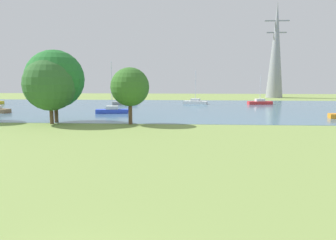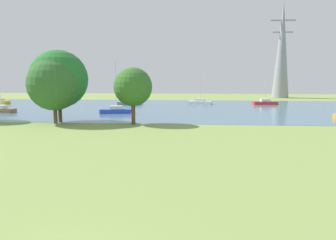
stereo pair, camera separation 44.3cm
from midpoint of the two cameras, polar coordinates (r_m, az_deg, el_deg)
The scene contains 11 objects.
ground_plane at distance 29.60m, azimuth -1.87°, elevation -2.92°, with size 160.00×160.00×0.00m, color #7F994C.
water_surface at distance 57.26m, azimuth 1.45°, elevation 2.12°, with size 140.00×40.00×0.02m, color slate.
sailboat_gray at distance 64.54m, azimuth -6.51°, elevation 3.06°, with size 4.92×1.93×5.12m.
sailboat_red at distance 67.54m, azimuth 16.81°, elevation 2.99°, with size 4.97×2.21×5.95m.
sailboat_blue at distance 49.40m, azimuth -8.81°, elevation 1.72°, with size 4.98×2.25×7.67m.
sailboat_brown at distance 56.25m, azimuth -27.04°, elevation 1.66°, with size 5.02×2.61×5.62m.
sailboat_white at distance 65.90m, azimuth 5.82°, elevation 3.17°, with size 5.03×2.76×6.79m.
tree_mid_shore at distance 39.70m, azimuth -19.03°, elevation 5.94°, with size 6.07×6.07×7.60m.
tree_west_near at distance 40.77m, azimuth -18.30°, elevation 6.80°, with size 6.85×6.85×8.56m.
tree_east_far at distance 37.31m, azimuth -5.81°, elevation 5.78°, with size 4.41×4.41×6.48m.
electricity_pylon at distance 92.15m, azimuth 19.45°, elevation 11.51°, with size 6.40×4.40×25.04m.
Camera 2 is at (3.69, -6.90, 5.32)m, focal length 34.81 mm.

